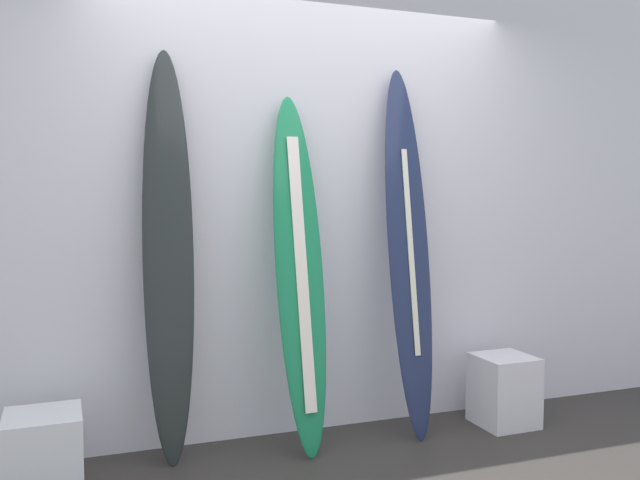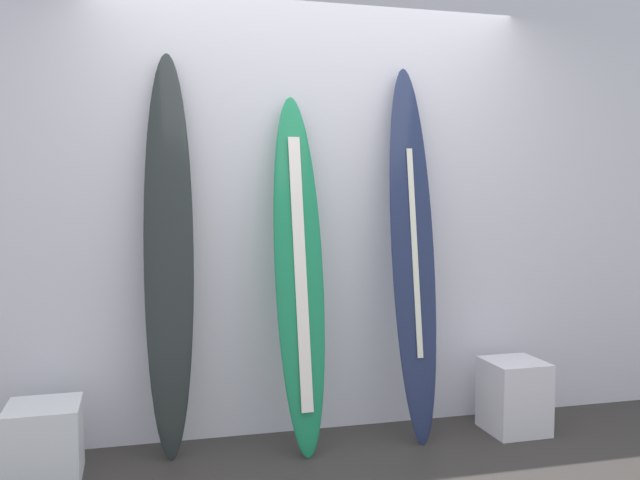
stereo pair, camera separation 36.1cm
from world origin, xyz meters
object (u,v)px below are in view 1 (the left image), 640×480
surfboard_charcoal (168,259)px  display_block_left (43,453)px  surfboard_navy (409,254)px  surfboard_emerald (300,274)px  display_block_center (504,390)px

surfboard_charcoal → display_block_left: (-0.61, -0.20, -0.88)m
surfboard_navy → display_block_left: surfboard_navy is taller
surfboard_emerald → surfboard_navy: 0.67m
surfboard_emerald → surfboard_charcoal: bearing=173.5°
display_block_left → surfboard_emerald: bearing=5.2°
surfboard_charcoal → display_block_center: 2.15m
surfboard_charcoal → display_block_left: size_ratio=5.70×
surfboard_navy → display_block_left: 2.16m
surfboard_navy → surfboard_emerald: bearing=-178.9°
display_block_center → surfboard_emerald: bearing=176.8°
surfboard_charcoal → surfboard_navy: bearing=-2.8°
surfboard_navy → display_block_center: surfboard_navy is taller
display_block_center → surfboard_charcoal: bearing=175.6°
surfboard_emerald → display_block_left: (-1.30, -0.12, -0.78)m
display_block_left → display_block_center: (2.58, 0.05, 0.02)m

